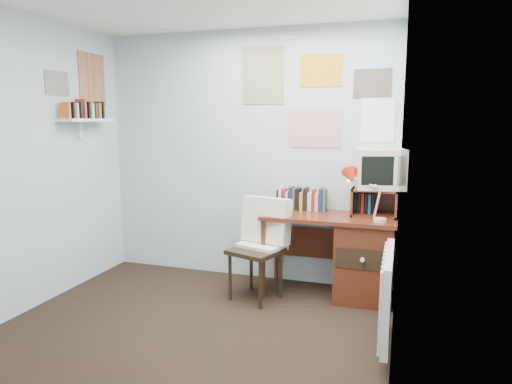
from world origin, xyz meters
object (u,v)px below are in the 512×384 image
desk (358,255)px  radiator (388,294)px  crt_tv (380,167)px  tv_riser (374,202)px  wall_shelf (86,120)px  desk_chair (256,251)px  desk_lamp (381,199)px

desk → radiator: 0.97m
desk → crt_tv: bearing=40.8°
tv_riser → crt_tv: 0.32m
tv_riser → crt_tv: (0.03, 0.02, 0.32)m
crt_tv → radiator: size_ratio=0.52×
desk → crt_tv: crt_tv is taller
tv_riser → wall_shelf: (-2.69, -0.49, 0.74)m
desk_chair → radiator: 1.33m
desk → radiator: desk is taller
desk_chair → wall_shelf: size_ratio=1.45×
desk_chair → crt_tv: bearing=41.4°
tv_riser → wall_shelf: wall_shelf is taller
desk_chair → tv_riser: size_ratio=2.24×
crt_tv → radiator: 1.33m
desk_chair → tv_riser: bearing=41.1°
desk_lamp → crt_tv: 0.37m
desk → wall_shelf: 2.87m
tv_riser → wall_shelf: 2.83m
tv_riser → desk_lamp: bearing=-75.5°
tv_riser → desk_chair: bearing=-157.5°
radiator → desk_chair: bearing=151.9°
desk_lamp → radiator: 0.96m
desk → desk_lamp: size_ratio=3.04×
radiator → wall_shelf: wall_shelf is taller
desk → tv_riser: (0.12, 0.11, 0.48)m
desk_chair → desk_lamp: (1.07, 0.16, 0.51)m
radiator → crt_tv: bearing=97.4°
desk_lamp → radiator: (0.11, -0.79, -0.54)m
desk_chair → radiator: desk_chair is taller
desk_lamp → tv_riser: bearing=109.9°
desk → desk_chair: bearing=-161.0°
crt_tv → desk_chair: bearing=-169.1°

